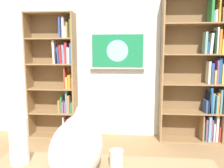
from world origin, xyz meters
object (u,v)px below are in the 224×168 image
Objects in this scene: wall_mounted_tv at (118,51)px; paper_towel_roll at (19,140)px; bookshelf_left at (201,71)px; coffee_mug at (116,158)px; cat at (79,142)px; bookshelf_right at (57,76)px.

wall_mounted_tv reaches higher than paper_towel_roll.
bookshelf_left is at bearing -126.10° from paper_towel_roll.
coffee_mug is (-0.57, -0.01, -0.09)m from paper_towel_roll.
cat is at bearing 170.86° from paper_towel_roll.
wall_mounted_tv is (1.25, -0.08, 0.31)m from bookshelf_left.
paper_towel_roll reaches higher than coffee_mug.
paper_towel_roll is 0.58m from coffee_mug.
bookshelf_right reaches higher than cat.
wall_mounted_tv is at bearing -86.29° from coffee_mug.
wall_mounted_tv is at bearing -91.15° from cat.
bookshelf_left is 8.01× the size of paper_towel_roll.
bookshelf_left is at bearing 176.19° from wall_mounted_tv.
paper_towel_roll is at bearing -9.14° from cat.
bookshelf_left is 2.70m from cat.
bookshelf_left is 1.13× the size of bookshelf_right.
bookshelf_left is 23.14× the size of coffee_mug.
bookshelf_left is at bearing -115.72° from coffee_mug.
paper_towel_roll is at bearing 1.03° from coffee_mug.
coffee_mug is (-0.15, 2.37, -0.61)m from wall_mounted_tv.
cat is 0.24m from coffee_mug.
coffee_mug is at bearing 93.71° from wall_mounted_tv.
bookshelf_right is 2.53m from cat.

